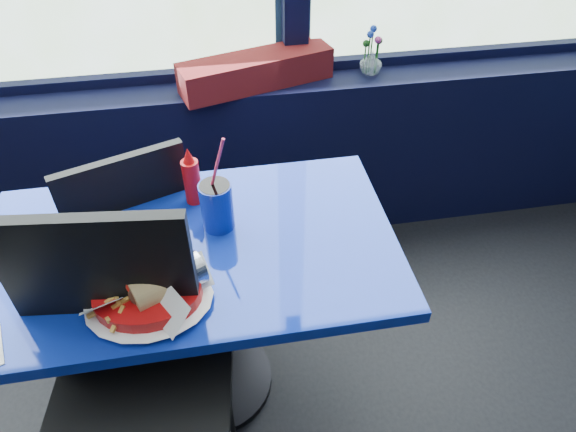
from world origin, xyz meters
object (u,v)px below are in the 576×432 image
object	(u,v)px
planter_box	(256,71)
soda_cup	(217,205)
near_table	(198,286)
food_basket	(150,294)
flower_vase	(371,60)
chair_near_back	(154,229)
chair_near_front	(127,381)
ketchup_bottle	(192,178)

from	to	relation	value
planter_box	soda_cup	size ratio (longest dim) A/B	1.92
near_table	food_basket	xyz separation A→B (m)	(-0.10, -0.20, 0.22)
planter_box	flower_vase	xyz separation A→B (m)	(0.49, 0.02, -0.00)
planter_box	food_basket	size ratio (longest dim) A/B	2.10
planter_box	soda_cup	world-z (taller)	soda_cup
chair_near_back	food_basket	size ratio (longest dim) A/B	3.13
chair_near_back	food_basket	bearing A→B (deg)	75.18
chair_near_front	food_basket	world-z (taller)	chair_near_front
chair_near_front	chair_near_back	size ratio (longest dim) A/B	1.14
planter_box	chair_near_front	bearing A→B (deg)	-128.88
planter_box	soda_cup	bearing A→B (deg)	-121.54
chair_near_front	chair_near_back	world-z (taller)	chair_near_front
chair_near_back	food_basket	distance (m)	0.58
chair_near_front	chair_near_back	xyz separation A→B (m)	(0.04, 0.65, -0.08)
planter_box	ketchup_bottle	size ratio (longest dim) A/B	3.12
flower_vase	food_basket	bearing A→B (deg)	-130.08
near_table	soda_cup	xyz separation A→B (m)	(0.09, 0.07, 0.26)
flower_vase	soda_cup	distance (m)	1.05
chair_near_back	ketchup_bottle	world-z (taller)	ketchup_bottle
near_table	ketchup_bottle	xyz separation A→B (m)	(0.02, 0.20, 0.27)
near_table	planter_box	distance (m)	0.94
planter_box	ketchup_bottle	distance (m)	0.70
chair_near_back	chair_near_front	bearing A→B (deg)	66.48
chair_near_front	planter_box	xyz separation A→B (m)	(0.49, 1.16, 0.25)
near_table	food_basket	size ratio (longest dim) A/B	4.04
chair_near_front	ketchup_bottle	distance (m)	0.61
flower_vase	ketchup_bottle	distance (m)	1.01
flower_vase	chair_near_front	bearing A→B (deg)	-129.53
chair_near_front	food_basket	xyz separation A→B (m)	(0.09, 0.13, 0.18)
food_basket	ketchup_bottle	world-z (taller)	ketchup_bottle
soda_cup	chair_near_front	bearing A→B (deg)	-124.95
flower_vase	ketchup_bottle	bearing A→B (deg)	-139.43
soda_cup	near_table	bearing A→B (deg)	-141.48
chair_near_front	planter_box	distance (m)	1.29
flower_vase	food_basket	xyz separation A→B (m)	(-0.89, -1.06, -0.07)
food_basket	ketchup_bottle	xyz separation A→B (m)	(0.12, 0.40, 0.05)
flower_vase	planter_box	bearing A→B (deg)	-177.74
flower_vase	ketchup_bottle	world-z (taller)	flower_vase
soda_cup	food_basket	bearing A→B (deg)	-125.12
flower_vase	food_basket	size ratio (longest dim) A/B	0.68
near_table	chair_near_back	bearing A→B (deg)	114.34
food_basket	ketchup_bottle	size ratio (longest dim) A/B	1.48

